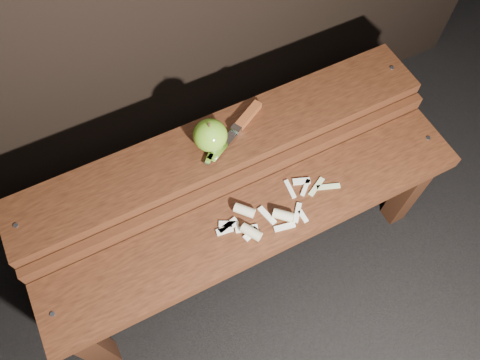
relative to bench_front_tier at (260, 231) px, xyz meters
name	(u,v)px	position (x,y,z in m)	size (l,w,h in m)	color
ground	(248,255)	(0.00, 0.06, -0.35)	(60.00, 60.00, 0.00)	black
bench_front_tier	(260,231)	(0.00, 0.00, 0.00)	(1.20, 0.20, 0.42)	black
bench_rear_tier	(223,157)	(0.00, 0.23, 0.06)	(1.20, 0.21, 0.50)	black
apple	(210,135)	(-0.03, 0.23, 0.19)	(0.09, 0.09, 0.09)	#61931E
knife	(242,123)	(0.07, 0.25, 0.16)	(0.22, 0.13, 0.02)	brown
apple_scraps	(265,216)	(0.01, 0.00, 0.08)	(0.37, 0.13, 0.03)	beige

